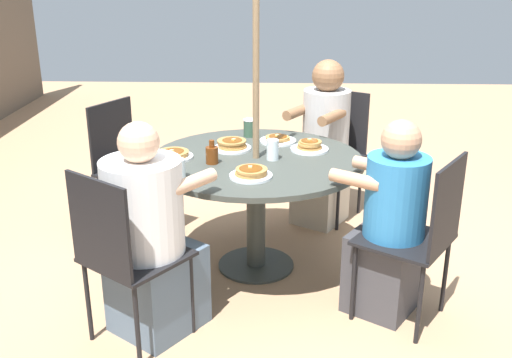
{
  "coord_description": "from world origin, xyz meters",
  "views": [
    {
      "loc": [
        -3.41,
        -0.12,
        1.85
      ],
      "look_at": [
        0.0,
        0.0,
        0.59
      ],
      "focal_mm": 42.0,
      "sensor_mm": 36.0,
      "label": 1
    }
  ],
  "objects_px": {
    "patio_chair_north": "(126,160)",
    "patio_chair_west": "(334,146)",
    "diner_east": "(150,242)",
    "pancake_plate_a": "(232,145)",
    "patio_table": "(256,174)",
    "drinking_glass_b": "(179,169)",
    "patio_chair_east": "(122,250)",
    "diner_west": "(323,149)",
    "pancake_plate_d": "(173,155)",
    "diner_south": "(389,228)",
    "coffee_cup": "(250,128)",
    "drinking_glass_a": "(273,150)",
    "syrup_bottle": "(212,154)",
    "pancake_plate_c": "(310,146)",
    "pancake_plate_b": "(251,173)",
    "patio_chair_south": "(421,231)",
    "pancake_plate_e": "(278,140)"
  },
  "relations": [
    {
      "from": "patio_chair_south",
      "to": "patio_chair_west",
      "type": "distance_m",
      "value": 1.51
    },
    {
      "from": "drinking_glass_a",
      "to": "drinking_glass_b",
      "type": "height_order",
      "value": "drinking_glass_a"
    },
    {
      "from": "diner_east",
      "to": "diner_west",
      "type": "relative_size",
      "value": 0.95
    },
    {
      "from": "pancake_plate_b",
      "to": "pancake_plate_c",
      "type": "bearing_deg",
      "value": -34.55
    },
    {
      "from": "patio_chair_east",
      "to": "syrup_bottle",
      "type": "distance_m",
      "value": 0.86
    },
    {
      "from": "patio_chair_west",
      "to": "syrup_bottle",
      "type": "distance_m",
      "value": 1.31
    },
    {
      "from": "patio_chair_north",
      "to": "pancake_plate_c",
      "type": "bearing_deg",
      "value": 103.31
    },
    {
      "from": "patio_chair_west",
      "to": "pancake_plate_b",
      "type": "height_order",
      "value": "patio_chair_west"
    },
    {
      "from": "diner_east",
      "to": "drinking_glass_a",
      "type": "distance_m",
      "value": 0.95
    },
    {
      "from": "coffee_cup",
      "to": "drinking_glass_b",
      "type": "xyz_separation_m",
      "value": [
        -0.82,
        0.35,
        -0.01
      ]
    },
    {
      "from": "pancake_plate_e",
      "to": "syrup_bottle",
      "type": "distance_m",
      "value": 0.59
    },
    {
      "from": "pancake_plate_b",
      "to": "diner_east",
      "type": "bearing_deg",
      "value": 126.62
    },
    {
      "from": "pancake_plate_a",
      "to": "pancake_plate_d",
      "type": "height_order",
      "value": "pancake_plate_a"
    },
    {
      "from": "patio_table",
      "to": "patio_chair_east",
      "type": "distance_m",
      "value": 1.05
    },
    {
      "from": "pancake_plate_c",
      "to": "patio_chair_east",
      "type": "bearing_deg",
      "value": 137.0
    },
    {
      "from": "pancake_plate_e",
      "to": "diner_south",
      "type": "bearing_deg",
      "value": -144.16
    },
    {
      "from": "patio_table",
      "to": "drinking_glass_b",
      "type": "distance_m",
      "value": 0.57
    },
    {
      "from": "diner_south",
      "to": "drinking_glass_b",
      "type": "xyz_separation_m",
      "value": [
        0.13,
        1.13,
        0.28
      ]
    },
    {
      "from": "patio_chair_north",
      "to": "patio_chair_south",
      "type": "distance_m",
      "value": 2.1
    },
    {
      "from": "patio_chair_west",
      "to": "syrup_bottle",
      "type": "bearing_deg",
      "value": 83.09
    },
    {
      "from": "pancake_plate_e",
      "to": "patio_chair_west",
      "type": "bearing_deg",
      "value": -37.31
    },
    {
      "from": "patio_chair_north",
      "to": "patio_chair_west",
      "type": "relative_size",
      "value": 1.0
    },
    {
      "from": "patio_chair_south",
      "to": "pancake_plate_a",
      "type": "xyz_separation_m",
      "value": [
        0.75,
        1.03,
        0.22
      ]
    },
    {
      "from": "pancake_plate_c",
      "to": "drinking_glass_a",
      "type": "height_order",
      "value": "drinking_glass_a"
    },
    {
      "from": "pancake_plate_a",
      "to": "syrup_bottle",
      "type": "bearing_deg",
      "value": 160.67
    },
    {
      "from": "coffee_cup",
      "to": "drinking_glass_b",
      "type": "height_order",
      "value": "coffee_cup"
    },
    {
      "from": "patio_chair_east",
      "to": "pancake_plate_d",
      "type": "relative_size",
      "value": 3.95
    },
    {
      "from": "pancake_plate_e",
      "to": "drinking_glass_b",
      "type": "relative_size",
      "value": 2.25
    },
    {
      "from": "diner_south",
      "to": "diner_east",
      "type": "bearing_deg",
      "value": 133.89
    },
    {
      "from": "diner_west",
      "to": "pancake_plate_c",
      "type": "distance_m",
      "value": 0.63
    },
    {
      "from": "syrup_bottle",
      "to": "drinking_glass_b",
      "type": "distance_m",
      "value": 0.29
    },
    {
      "from": "pancake_plate_c",
      "to": "pancake_plate_d",
      "type": "height_order",
      "value": "pancake_plate_c"
    },
    {
      "from": "patio_table",
      "to": "diner_south",
      "type": "bearing_deg",
      "value": -123.9
    },
    {
      "from": "patio_chair_south",
      "to": "syrup_bottle",
      "type": "distance_m",
      "value": 1.25
    },
    {
      "from": "diner_south",
      "to": "diner_west",
      "type": "bearing_deg",
      "value": 45.94
    },
    {
      "from": "pancake_plate_d",
      "to": "drinking_glass_b",
      "type": "bearing_deg",
      "value": -165.44
    },
    {
      "from": "patio_chair_south",
      "to": "drinking_glass_a",
      "type": "relative_size",
      "value": 7.63
    },
    {
      "from": "pancake_plate_b",
      "to": "pancake_plate_a",
      "type": "bearing_deg",
      "value": 15.67
    },
    {
      "from": "diner_west",
      "to": "syrup_bottle",
      "type": "distance_m",
      "value": 1.14
    },
    {
      "from": "diner_east",
      "to": "pancake_plate_a",
      "type": "distance_m",
      "value": 0.97
    },
    {
      "from": "patio_table",
      "to": "pancake_plate_a",
      "type": "distance_m",
      "value": 0.26
    },
    {
      "from": "patio_table",
      "to": "pancake_plate_a",
      "type": "relative_size",
      "value": 5.46
    },
    {
      "from": "patio_chair_east",
      "to": "diner_west",
      "type": "bearing_deg",
      "value": 91.81
    },
    {
      "from": "coffee_cup",
      "to": "drinking_glass_a",
      "type": "bearing_deg",
      "value": -161.98
    },
    {
      "from": "pancake_plate_e",
      "to": "pancake_plate_d",
      "type": "bearing_deg",
      "value": 119.72
    },
    {
      "from": "drinking_glass_a",
      "to": "syrup_bottle",
      "type": "bearing_deg",
      "value": 103.01
    },
    {
      "from": "diner_west",
      "to": "pancake_plate_a",
      "type": "xyz_separation_m",
      "value": [
        -0.58,
        0.62,
        0.2
      ]
    },
    {
      "from": "pancake_plate_d",
      "to": "coffee_cup",
      "type": "distance_m",
      "value": 0.65
    },
    {
      "from": "drinking_glass_a",
      "to": "diner_west",
      "type": "bearing_deg",
      "value": -25.17
    },
    {
      "from": "drinking_glass_a",
      "to": "patio_chair_north",
      "type": "bearing_deg",
      "value": 62.41
    }
  ]
}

